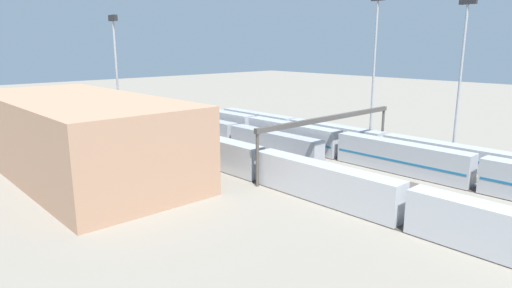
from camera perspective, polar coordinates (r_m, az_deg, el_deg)
name	(u,v)px	position (r m, az deg, el deg)	size (l,w,h in m)	color
ground_plane	(267,150)	(87.60, 1.44, -0.80)	(400.00, 400.00, 0.00)	gray
track_bed_0	(315,139)	(98.39, 7.71, 0.64)	(140.00, 2.80, 0.12)	#3D3833
track_bed_1	(300,142)	(94.66, 5.78, 0.21)	(140.00, 2.80, 0.12)	#4C443D
track_bed_2	(284,146)	(91.05, 3.70, -0.26)	(140.00, 2.80, 0.12)	#3D3833
track_bed_3	(267,150)	(87.58, 1.44, -0.76)	(140.00, 2.80, 0.12)	#4C443D
track_bed_4	(248,154)	(84.26, -0.99, -1.30)	(140.00, 2.80, 0.12)	#3D3833
track_bed_5	(228,158)	(81.12, -3.63, -1.89)	(140.00, 2.80, 0.12)	#3D3833
track_bed_6	(207,163)	(78.17, -6.46, -2.51)	(140.00, 2.80, 0.12)	#3D3833
train_on_track_0	(374,141)	(89.40, 15.21, 0.39)	(90.60, 3.06, 4.40)	#285193
train_on_track_6	(213,151)	(76.04, -5.65, -0.93)	(119.80, 3.00, 5.00)	#B7BABF
train_on_track_2	(292,136)	(89.12, 4.70, 1.11)	(119.80, 3.06, 5.00)	#B7BABF
train_on_track_3	(201,126)	(103.89, -7.14, 2.40)	(71.40, 3.00, 3.80)	#A8AAB2
light_mast_0	(375,53)	(92.20, 15.28, 11.36)	(2.80, 0.70, 30.25)	#9EA0A5
light_mast_1	(116,63)	(95.76, -17.83, 10.03)	(2.80, 0.70, 26.54)	#9EA0A5
light_mast_2	(462,60)	(84.34, 25.34, 9.85)	(2.80, 0.70, 28.47)	#9EA0A5
signal_gantry	(330,122)	(75.96, 9.67, 2.81)	(0.70, 35.00, 8.80)	#4C4742
maintenance_shed	(79,136)	(76.08, -22.09, 1.01)	(47.87, 20.12, 12.55)	tan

